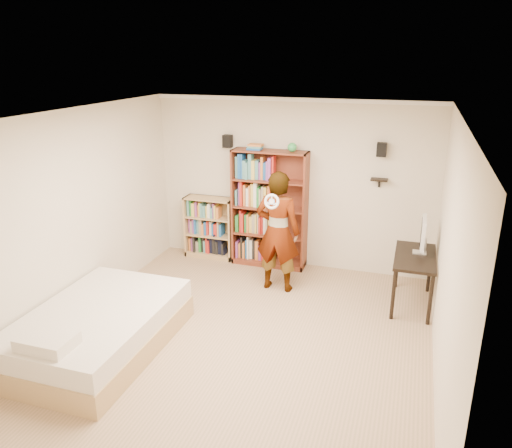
{
  "coord_description": "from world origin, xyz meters",
  "views": [
    {
      "loc": [
        1.82,
        -5.02,
        3.33
      ],
      "look_at": [
        0.01,
        0.6,
        1.3
      ],
      "focal_mm": 35.0,
      "sensor_mm": 36.0,
      "label": 1
    }
  ],
  "objects": [
    {
      "name": "speaker_right",
      "position": [
        1.35,
        2.4,
        2.0
      ],
      "size": [
        0.14,
        0.12,
        0.2
      ],
      "primitive_type": "cube",
      "color": "black",
      "rests_on": "room_shell"
    },
    {
      "name": "low_bookshelf",
      "position": [
        -1.38,
        2.34,
        0.52
      ],
      "size": [
        0.84,
        0.31,
        1.05
      ],
      "primitive_type": null,
      "color": "tan",
      "rests_on": "ground"
    },
    {
      "name": "wii_wheel",
      "position": [
        0.05,
        1.17,
        1.44
      ],
      "size": [
        0.21,
        0.08,
        0.22
      ],
      "primitive_type": "torus",
      "rotation": [
        1.36,
        0.0,
        0.0
      ],
      "color": "silver",
      "rests_on": "person"
    },
    {
      "name": "imac",
      "position": [
        2.01,
        1.69,
        0.98
      ],
      "size": [
        0.17,
        0.51,
        0.5
      ],
      "primitive_type": null,
      "rotation": [
        0.0,
        0.0,
        -0.14
      ],
      "color": "silver",
      "rests_on": "computer_desk"
    },
    {
      "name": "tall_bookshelf",
      "position": [
        -0.32,
        2.32,
        0.95
      ],
      "size": [
        1.2,
        0.35,
        1.9
      ],
      "primitive_type": null,
      "color": "maroon",
      "rests_on": "ground"
    },
    {
      "name": "daybed",
      "position": [
        -1.52,
        -0.7,
        0.32
      ],
      "size": [
        1.42,
        2.19,
        0.64
      ],
      "primitive_type": null,
      "color": "beige",
      "rests_on": "ground"
    },
    {
      "name": "crown_molding",
      "position": [
        0.0,
        0.0,
        2.67
      ],
      "size": [
        4.5,
        5.0,
        0.06
      ],
      "color": "white",
      "rests_on": "room_shell"
    },
    {
      "name": "wall_shelf",
      "position": [
        1.35,
        2.41,
        1.55
      ],
      "size": [
        0.25,
        0.16,
        0.02
      ],
      "primitive_type": "cube",
      "color": "black",
      "rests_on": "room_shell"
    },
    {
      "name": "navy_bag",
      "position": [
        -1.25,
        2.35,
        0.21
      ],
      "size": [
        0.32,
        0.21,
        0.43
      ],
      "primitive_type": null,
      "rotation": [
        0.0,
        0.0,
        -0.02
      ],
      "color": "black",
      "rests_on": "ground"
    },
    {
      "name": "ground",
      "position": [
        0.0,
        0.0,
        0.0
      ],
      "size": [
        4.5,
        5.0,
        0.01
      ],
      "primitive_type": "cube",
      "color": "tan",
      "rests_on": "ground"
    },
    {
      "name": "computer_desk",
      "position": [
        1.96,
        1.58,
        0.37
      ],
      "size": [
        0.54,
        1.08,
        0.73
      ],
      "primitive_type": null,
      "color": "black",
      "rests_on": "ground"
    },
    {
      "name": "speaker_left",
      "position": [
        -1.05,
        2.4,
        2.0
      ],
      "size": [
        0.14,
        0.12,
        0.2
      ],
      "primitive_type": "cube",
      "color": "black",
      "rests_on": "room_shell"
    },
    {
      "name": "person",
      "position": [
        0.05,
        1.5,
        0.89
      ],
      "size": [
        0.66,
        0.45,
        1.79
      ],
      "primitive_type": "imported",
      "rotation": [
        0.0,
        0.0,
        3.11
      ],
      "color": "black",
      "rests_on": "ground"
    },
    {
      "name": "room_shell",
      "position": [
        0.0,
        0.0,
        1.76
      ],
      "size": [
        4.52,
        5.02,
        2.71
      ],
      "color": "beige",
      "rests_on": "ground"
    }
  ]
}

